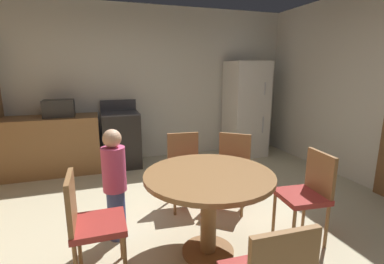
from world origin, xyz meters
TOP-DOWN VIEW (x-y plane):
  - ground_plane at (0.00, 0.00)m, footprint 14.00×14.00m
  - wall_back at (0.00, 2.81)m, footprint 5.81×0.12m
  - kitchen_counter at (-1.69, 2.41)m, footprint 1.83×0.60m
  - oven_range at (-0.42, 2.41)m, footprint 0.60×0.60m
  - refrigerator at (1.88, 2.36)m, footprint 0.68×0.68m
  - microwave at (-1.33, 2.41)m, footprint 0.44×0.32m
  - dining_table at (0.10, -0.25)m, footprint 1.11×1.11m
  - chair_east at (1.07, -0.34)m, footprint 0.44×0.44m
  - chair_west at (-0.88, -0.24)m, footprint 0.40×0.40m
  - chair_north at (0.18, 0.73)m, footprint 0.43×0.43m
  - chair_northeast at (0.70, 0.52)m, footprint 0.56×0.56m
  - person_child at (-0.65, 0.26)m, footprint 0.31×0.31m

SIDE VIEW (x-z plane):
  - ground_plane at x=0.00m, z-range 0.00..0.00m
  - kitchen_counter at x=-1.69m, z-range 0.00..0.90m
  - oven_range at x=-0.42m, z-range -0.08..1.02m
  - chair_east at x=1.07m, z-range 0.07..0.94m
  - chair_west at x=-0.88m, z-range 0.07..0.94m
  - chair_north at x=0.18m, z-range 0.07..0.94m
  - chair_northeast at x=0.70m, z-range 0.07..0.94m
  - person_child at x=-0.65m, z-range 0.03..1.12m
  - dining_table at x=0.10m, z-range 0.22..0.98m
  - refrigerator at x=1.88m, z-range 0.00..1.76m
  - microwave at x=-1.33m, z-range 0.90..1.16m
  - wall_back at x=0.00m, z-range 0.00..2.70m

